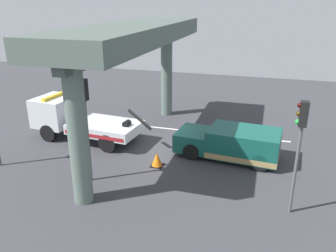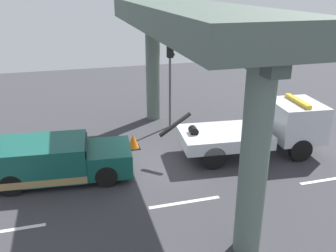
{
  "view_description": "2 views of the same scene",
  "coord_description": "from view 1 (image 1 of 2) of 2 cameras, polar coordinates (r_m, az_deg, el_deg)",
  "views": [
    {
      "loc": [
        -5.72,
        16.16,
        7.71
      ],
      "look_at": [
        -1.03,
        0.58,
        1.58
      ],
      "focal_mm": 36.39,
      "sensor_mm": 36.0,
      "label": 1
    },
    {
      "loc": [
        -3.54,
        -13.45,
        7.22
      ],
      "look_at": [
        0.41,
        0.66,
        1.48
      ],
      "focal_mm": 39.07,
      "sensor_mm": 36.0,
      "label": 2
    }
  ],
  "objects": [
    {
      "name": "traffic_cone_orange",
      "position": [
        16.67,
        -1.87,
        -5.64
      ],
      "size": [
        0.59,
        0.59,
        0.7
      ],
      "color": "orange",
      "rests_on": "ground"
    },
    {
      "name": "overpass_structure",
      "position": [
        17.62,
        -5.88,
        13.71
      ],
      "size": [
        3.6,
        13.5,
        6.51
      ],
      "color": "#596B60",
      "rests_on": "ground"
    },
    {
      "name": "lane_stripe_mid",
      "position": [
        21.42,
        0.11,
        -0.45
      ],
      "size": [
        2.6,
        0.16,
        0.01
      ],
      "primitive_type": "cube",
      "color": "silver",
      "rests_on": "ground"
    },
    {
      "name": "traffic_light_near",
      "position": [
        12.85,
        21.26,
        -1.29
      ],
      "size": [
        0.39,
        0.32,
        4.42
      ],
      "color": "#515456",
      "rests_on": "ground"
    },
    {
      "name": "towed_van_green",
      "position": [
        17.64,
        10.73,
        -2.89
      ],
      "size": [
        5.36,
        2.61,
        1.58
      ],
      "color": "#145147",
      "rests_on": "ground"
    },
    {
      "name": "ground_plane",
      "position": [
        18.82,
        -2.5,
        -3.74
      ],
      "size": [
        60.0,
        40.0,
        0.1
      ],
      "primitive_type": "cube",
      "color": "#38383D"
    },
    {
      "name": "traffic_light_far",
      "position": [
        14.65,
        -13.75,
        2.78
      ],
      "size": [
        0.39,
        0.32,
        4.63
      ],
      "color": "#515456",
      "rests_on": "ground"
    },
    {
      "name": "lane_stripe_west",
      "position": [
        20.65,
        16.29,
        -2.16
      ],
      "size": [
        2.6,
        0.16,
        0.01
      ],
      "primitive_type": "cube",
      "color": "silver",
      "rests_on": "ground"
    },
    {
      "name": "tow_truck_white",
      "position": [
        20.36,
        -15.14,
        1.25
      ],
      "size": [
        7.33,
        2.9,
        2.46
      ],
      "color": "silver",
      "rests_on": "ground"
    },
    {
      "name": "lane_stripe_east",
      "position": [
        23.74,
        -13.9,
        1.07
      ],
      "size": [
        2.6,
        0.16,
        0.01
      ],
      "primitive_type": "cube",
      "color": "silver",
      "rests_on": "ground"
    }
  ]
}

